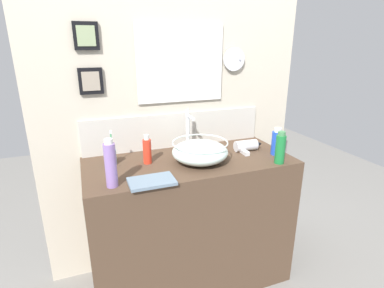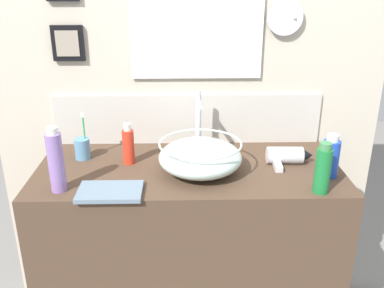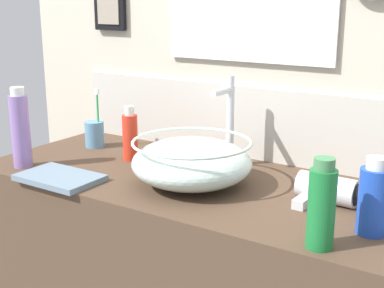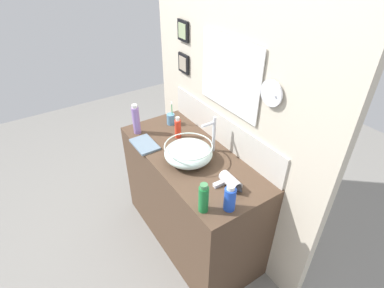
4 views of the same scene
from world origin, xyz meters
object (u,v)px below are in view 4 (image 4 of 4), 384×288
glass_bowl_sink (188,153)px  hair_drier (231,183)px  soap_dispenser (178,128)px  hand_towel (145,144)px  faucet (213,133)px  shampoo_bottle (230,198)px  spray_bottle (136,120)px  lotion_bottle (204,198)px  toothbrush_cup (171,119)px

glass_bowl_sink → hair_drier: bearing=11.3°
soap_dispenser → hand_towel: (-0.04, -0.26, -0.07)m
faucet → shampoo_bottle: 0.56m
spray_bottle → hair_drier: bearing=13.6°
faucet → lotion_bottle: (0.43, -0.37, -0.07)m
lotion_bottle → hair_drier: bearing=103.7°
glass_bowl_sink → spray_bottle: spray_bottle is taller
hair_drier → soap_dispenser: 0.66m
faucet → lotion_bottle: 0.57m
glass_bowl_sink → hair_drier: glass_bowl_sink is taller
toothbrush_cup → soap_dispenser: 0.21m
hair_drier → shampoo_bottle: (0.13, -0.12, 0.05)m
toothbrush_cup → faucet: bearing=6.2°
shampoo_bottle → hand_towel: size_ratio=0.75×
spray_bottle → soap_dispenser: (0.23, 0.23, -0.04)m
lotion_bottle → hand_towel: size_ratio=0.83×
glass_bowl_sink → faucet: size_ratio=1.19×
shampoo_bottle → lotion_bottle: 0.15m
toothbrush_cup → shampoo_bottle: 1.01m
lotion_bottle → spray_bottle: bearing=177.9°
faucet → hair_drier: (0.37, -0.13, -0.12)m
spray_bottle → soap_dispenser: size_ratio=1.41×
faucet → soap_dispenser: faucet is taller
glass_bowl_sink → spray_bottle: (-0.52, -0.14, 0.05)m
soap_dispenser → lotion_bottle: size_ratio=0.91×
hand_towel → lotion_bottle: bearing=-0.4°
soap_dispenser → hand_towel: 0.28m
lotion_bottle → hand_towel: lotion_bottle is taller
toothbrush_cup → spray_bottle: spray_bottle is taller
spray_bottle → shampoo_bottle: spray_bottle is taller
glass_bowl_sink → spray_bottle: 0.54m
spray_bottle → faucet: bearing=33.2°
hair_drier → spray_bottle: spray_bottle is taller
glass_bowl_sink → shampoo_bottle: size_ratio=1.91×
glass_bowl_sink → lotion_bottle: lotion_bottle is taller
faucet → toothbrush_cup: 0.51m
hair_drier → spray_bottle: (-0.88, -0.21, 0.08)m
hand_towel → soap_dispenser: bearing=81.6°
toothbrush_cup → lotion_bottle: (0.92, -0.32, 0.04)m
glass_bowl_sink → lotion_bottle: bearing=-22.5°
shampoo_bottle → hand_towel: 0.84m
soap_dispenser → lotion_bottle: (0.72, -0.27, 0.01)m
hair_drier → spray_bottle: 0.91m
faucet → soap_dispenser: 0.32m
shampoo_bottle → hand_towel: bearing=-171.5°
faucet → shampoo_bottle: (0.50, -0.25, -0.08)m
hair_drier → spray_bottle: size_ratio=0.79×
faucet → lotion_bottle: size_ratio=1.45×
faucet → spray_bottle: faucet is taller
hair_drier → shampoo_bottle: bearing=-43.0°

